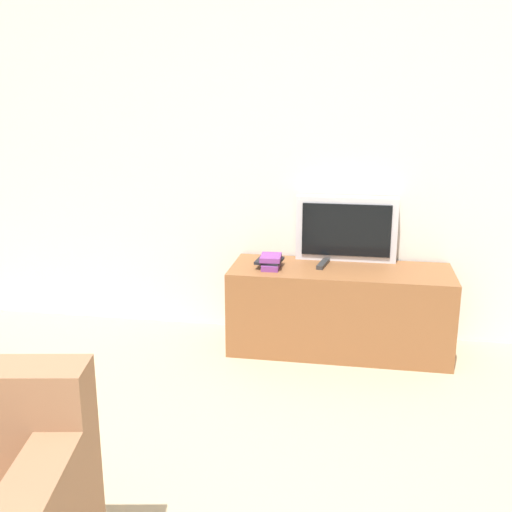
% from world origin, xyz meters
% --- Properties ---
extents(wall_back, '(9.00, 0.06, 2.60)m').
position_xyz_m(wall_back, '(0.00, 3.03, 1.30)').
color(wall_back, silver).
rests_on(wall_back, ground_plane).
extents(tv_stand, '(1.33, 0.49, 0.52)m').
position_xyz_m(tv_stand, '(0.71, 2.73, 0.26)').
color(tv_stand, brown).
rests_on(tv_stand, ground_plane).
extents(television, '(0.63, 0.09, 0.41)m').
position_xyz_m(television, '(0.73, 2.94, 0.72)').
color(television, silver).
rests_on(television, tv_stand).
extents(book_stack, '(0.16, 0.22, 0.08)m').
position_xyz_m(book_stack, '(0.29, 2.69, 0.56)').
color(book_stack, '#7A3884').
rests_on(book_stack, tv_stand).
extents(remote_on_stand, '(0.07, 0.20, 0.02)m').
position_xyz_m(remote_on_stand, '(0.60, 2.78, 0.53)').
color(remote_on_stand, '#2D2D2D').
rests_on(remote_on_stand, tv_stand).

